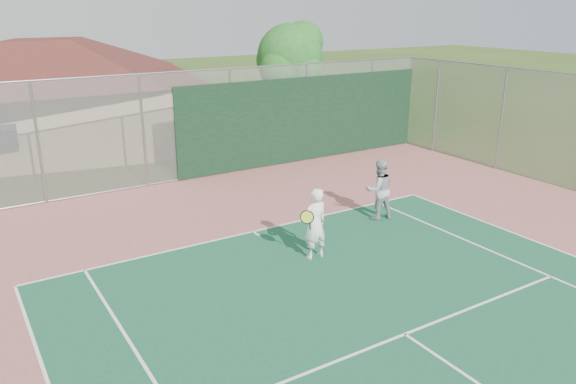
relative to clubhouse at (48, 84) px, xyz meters
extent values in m
cylinder|color=gray|center=(-1.50, -6.69, -0.81)|extent=(0.08, 0.08, 3.50)
cylinder|color=gray|center=(1.50, -6.69, -0.81)|extent=(0.08, 0.08, 3.50)
cylinder|color=gray|center=(4.50, -6.69, -0.81)|extent=(0.08, 0.08, 3.50)
cylinder|color=gray|center=(7.50, -6.69, -0.81)|extent=(0.08, 0.08, 3.50)
cylinder|color=gray|center=(10.50, -6.69, -0.81)|extent=(0.08, 0.08, 3.50)
cylinder|color=gray|center=(12.50, -6.69, -0.81)|extent=(0.08, 0.08, 3.50)
cylinder|color=gray|center=(2.50, -6.69, 0.94)|extent=(20.00, 0.05, 0.05)
cylinder|color=gray|center=(2.50, -6.69, -2.51)|extent=(20.00, 0.05, 0.05)
cube|color=#999EA0|center=(2.50, -6.69, -0.81)|extent=(20.00, 0.02, 3.50)
cube|color=black|center=(7.50, -6.74, -1.01)|extent=(10.00, 0.04, 3.00)
cylinder|color=gray|center=(12.50, -8.19, -0.81)|extent=(0.08, 0.08, 3.50)
cylinder|color=gray|center=(12.50, -11.19, -0.81)|extent=(0.08, 0.08, 3.50)
cube|color=#999EA0|center=(12.50, -11.19, -0.81)|extent=(0.02, 9.00, 3.50)
cube|color=tan|center=(0.00, 0.00, -1.23)|extent=(11.74, 8.92, 2.65)
cube|color=#592620|center=(0.00, 0.00, 0.14)|extent=(12.25, 9.43, 0.16)
pyramid|color=#592620|center=(0.00, 0.00, 1.69)|extent=(12.91, 9.81, 1.59)
cube|color=black|center=(1.77, -3.57, -1.63)|extent=(0.80, 0.06, 1.86)
cylinder|color=#331C12|center=(9.87, -1.84, -1.28)|extent=(0.33, 0.33, 2.56)
sphere|color=#1C591B|center=(9.87, -1.84, 0.73)|extent=(2.92, 2.92, 2.92)
sphere|color=#1C591B|center=(10.69, -1.57, 0.36)|extent=(2.01, 2.01, 2.01)
sphere|color=#1C591B|center=(9.14, -2.20, 0.27)|extent=(1.83, 1.83, 1.83)
sphere|color=#1C591B|center=(10.05, -2.66, 0.18)|extent=(1.64, 1.64, 1.64)
sphere|color=#1C591B|center=(9.60, -1.11, 0.55)|extent=(1.83, 1.83, 1.83)
sphere|color=#1C591B|center=(10.42, -2.02, 1.37)|extent=(1.83, 1.83, 1.83)
imported|color=white|center=(2.95, -13.88, -1.74)|extent=(0.62, 0.42, 1.63)
imported|color=#A3A5A8|center=(5.78, -12.73, -1.75)|extent=(0.89, 0.75, 1.61)
camera|label=1|loc=(-3.68, -23.37, 2.84)|focal=35.00mm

